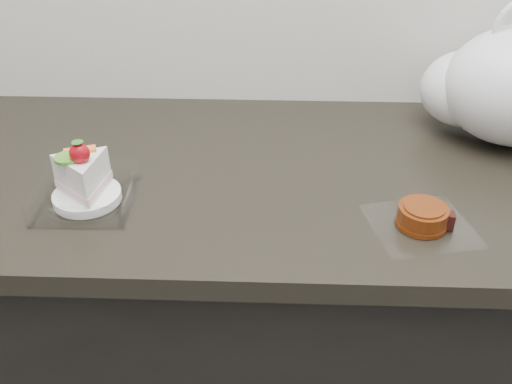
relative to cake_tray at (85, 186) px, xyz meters
The scene contains 3 objects.
counter 0.62m from the cake_tray, 19.31° to the left, with size 2.04×0.64×0.90m.
cake_tray is the anchor object (origin of this frame).
mooncake_wrap 0.57m from the cake_tray, ahead, with size 0.19×0.18×0.04m.
Camera 1 is at (-0.05, 0.76, 1.46)m, focal length 40.00 mm.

